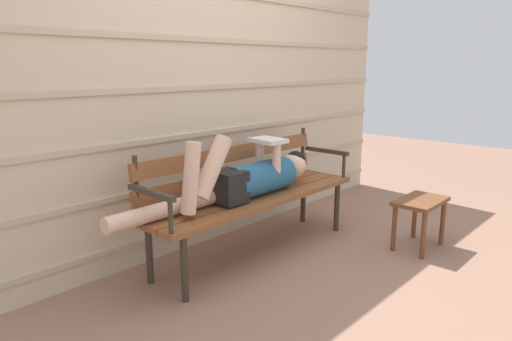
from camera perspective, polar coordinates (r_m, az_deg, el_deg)
The scene contains 5 objects.
ground_plane at distance 3.37m, azimuth 2.04°, elevation -10.85°, with size 12.00×12.00×0.00m, color #936B56.
house_siding at distance 3.54m, azimuth -6.00°, elevation 10.23°, with size 4.61×0.08×2.39m.
park_bench at distance 3.35m, azimuth -0.85°, elevation -2.19°, with size 1.83×0.46×0.83m.
reclining_person at distance 3.21m, azimuth -1.14°, elevation -0.89°, with size 1.69×0.27×0.49m.
footstool at distance 3.67m, azimuth 19.60°, elevation -4.53°, with size 0.45×0.28×0.38m.
Camera 1 is at (-2.35, -1.99, 1.35)m, focal length 32.40 mm.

